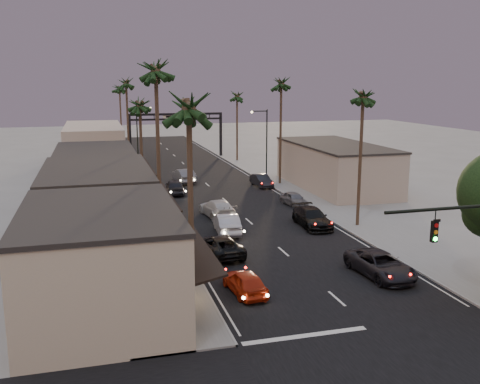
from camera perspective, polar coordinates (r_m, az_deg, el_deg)
ground at (r=59.17m, az=-2.30°, el=-0.27°), size 200.00×200.00×0.00m
road at (r=63.95m, az=-3.32°, el=0.63°), size 14.00×120.00×0.02m
sidewalk_left at (r=69.56m, az=-12.22°, el=1.34°), size 5.00×92.00×0.12m
sidewalk_right at (r=73.04m, az=2.82°, el=2.08°), size 5.00×92.00×0.12m
storefront_near at (r=29.95m, az=-14.58°, el=-7.25°), size 8.00×12.00×5.50m
storefront_mid at (r=43.45m, az=-14.93°, el=-1.37°), size 8.00×14.00×5.50m
storefront_far at (r=59.20m, az=-15.13°, el=1.80°), size 8.00×16.00×5.00m
storefront_dist at (r=81.91m, az=-15.31°, el=4.80°), size 8.00×20.00×6.00m
building_right at (r=63.30m, az=10.13°, el=2.65°), size 8.00×18.00×5.00m
arch at (r=87.63m, az=-6.83°, el=7.23°), size 15.20×0.40×7.27m
streetlight_right at (r=64.93m, az=2.63°, el=5.56°), size 2.13×0.30×9.00m
streetlight_left at (r=74.96m, az=-10.69°, el=6.20°), size 2.13×0.30×9.00m
palm_la at (r=25.79m, az=-5.51°, el=9.78°), size 3.20×3.20×13.20m
palm_lb at (r=38.66m, az=-9.00°, el=13.21°), size 3.20×3.20×15.20m
palm_lc at (r=52.61m, az=-10.67°, el=9.54°), size 3.20×3.20×12.20m
palm_ld at (r=71.52m, az=-12.07°, el=11.58°), size 3.20×3.20×14.20m
palm_ra at (r=45.83m, az=13.03°, el=10.37°), size 3.20×3.20×13.20m
palm_rb at (r=64.15m, az=4.43°, el=11.81°), size 3.20×3.20×14.20m
palm_rc at (r=83.27m, az=-0.32°, el=10.48°), size 3.20×3.20×12.20m
palm_far at (r=94.51m, az=-12.74°, el=10.94°), size 3.20×3.20×13.20m
oncoming_red at (r=31.90m, az=0.53°, el=-9.57°), size 2.07×4.31×1.42m
oncoming_pickup at (r=38.56m, az=-2.16°, el=-5.72°), size 2.92×5.49×1.47m
oncoming_silver at (r=44.09m, az=-1.43°, el=-3.35°), size 2.23×5.16×1.65m
oncoming_white at (r=49.40m, az=-2.42°, el=-1.74°), size 2.83×5.70×1.59m
oncoming_dgrey at (r=59.73m, az=-6.96°, el=0.57°), size 2.40×4.96×1.63m
oncoming_grey_far at (r=66.24m, az=-6.01°, el=1.73°), size 2.33×5.37×1.72m
curbside_near at (r=35.72m, az=14.75°, el=-7.50°), size 3.00×5.73×1.54m
curbside_black at (r=46.39m, az=7.69°, el=-2.72°), size 2.43×5.59×1.60m
curbside_grey at (r=54.07m, az=5.79°, el=-0.73°), size 2.05×4.14×1.36m
curbside_far at (r=63.55m, az=2.31°, el=1.23°), size 1.80×4.48×1.45m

